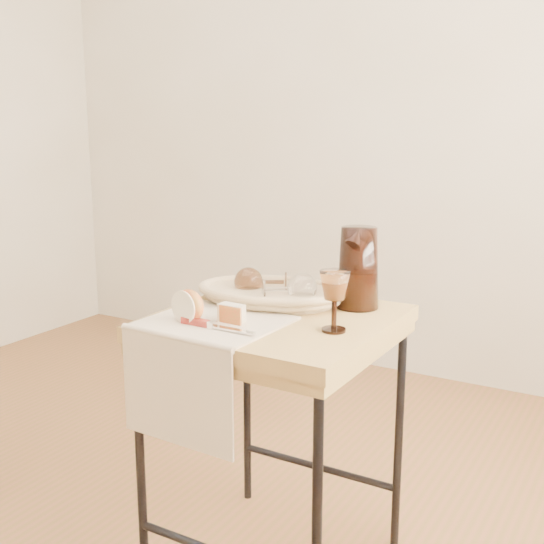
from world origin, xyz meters
The scene contains 12 objects.
floor centered at (0.00, 0.00, 0.00)m, with size 3.60×3.60×0.00m, color brown.
wall_back centered at (0.00, 1.80, 1.35)m, with size 3.60×0.00×2.70m, color #BFB291.
side_table centered at (0.45, 0.16, 0.36)m, with size 0.57×0.57×0.73m, color brown, non-canonical shape.
tea_towel centered at (0.35, 0.02, 0.73)m, with size 0.33×0.30×0.01m, color beige.
bread_basket centered at (0.38, 0.26, 0.75)m, with size 0.37×0.26×0.04m, color #9D7A58, non-canonical shape.
goblet_lying_a centered at (0.34, 0.28, 0.78)m, with size 0.13×0.08×0.08m, color brown, non-canonical shape.
goblet_lying_b centered at (0.43, 0.24, 0.78)m, with size 0.13×0.08×0.08m, color white, non-canonical shape.
pitcher centered at (0.60, 0.34, 0.84)m, with size 0.15×0.23×0.26m, color black, non-canonical shape.
wine_goblet centered at (0.64, 0.11, 0.81)m, with size 0.07×0.07×0.15m, color white, non-canonical shape.
apple_half centered at (0.30, -0.01, 0.78)m, with size 0.09×0.05×0.08m, color red.
apple_wedge centered at (0.39, 0.04, 0.76)m, with size 0.06×0.03×0.04m, color beige.
table_knife centered at (0.39, -0.03, 0.74)m, with size 0.21×0.02×0.02m, color silver, non-canonical shape.
Camera 1 is at (1.32, -1.36, 1.24)m, focal length 46.05 mm.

